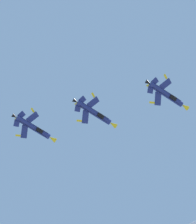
% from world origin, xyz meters
% --- Properties ---
extents(fighter_jet_lead, '(11.45, 13.43, 5.56)m').
position_xyz_m(fighter_jet_lead, '(1.62, 57.85, 146.61)').
color(fighter_jet_lead, navy).
extents(fighter_jet_left_wing, '(11.31, 13.43, 6.07)m').
position_xyz_m(fighter_jet_left_wing, '(-21.25, 56.47, 146.11)').
color(fighter_jet_left_wing, navy).
extents(fighter_jet_right_wing, '(11.26, 13.43, 6.24)m').
position_xyz_m(fighter_jet_right_wing, '(-41.18, 55.65, 147.12)').
color(fighter_jet_right_wing, navy).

